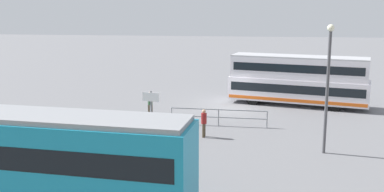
{
  "coord_description": "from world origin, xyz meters",
  "views": [
    {
      "loc": [
        -1.59,
        33.13,
        7.57
      ],
      "look_at": [
        1.92,
        6.59,
        2.23
      ],
      "focal_mm": 42.87,
      "sensor_mm": 36.0,
      "label": 1
    }
  ],
  "objects": [
    {
      "name": "pedestrian_crossing",
      "position": [
        1.1,
        7.53,
        0.95
      ],
      "size": [
        0.37,
        0.37,
        1.65
      ],
      "color": "#4C3F2D",
      "rests_on": "ground"
    },
    {
      "name": "ground_plane",
      "position": [
        0.0,
        0.0,
        0.0
      ],
      "size": [
        160.0,
        160.0,
        0.0
      ],
      "primitive_type": "plane",
      "color": "slate"
    },
    {
      "name": "tram_yellow",
      "position": [
        8.16,
        16.91,
        1.81
      ],
      "size": [
        15.6,
        3.88,
        3.5
      ],
      "color": "teal",
      "rests_on": "ground"
    },
    {
      "name": "pedestrian_near_railing",
      "position": [
        5.28,
        3.07,
        1.0
      ],
      "size": [
        0.45,
        0.45,
        1.74
      ],
      "color": "#4C3F2D",
      "rests_on": "ground"
    },
    {
      "name": "street_lamp",
      "position": [
        -5.4,
        9.62,
        3.89
      ],
      "size": [
        0.36,
        0.36,
        6.63
      ],
      "color": "#4C4C51",
      "rests_on": "ground"
    },
    {
      "name": "pedestrian_railing",
      "position": [
        0.44,
        4.86,
        0.73
      ],
      "size": [
        6.17,
        0.29,
        1.08
      ],
      "color": "gray",
      "rests_on": "ground"
    },
    {
      "name": "double_decker_bus",
      "position": [
        -5.08,
        -1.99,
        1.94
      ],
      "size": [
        10.65,
        4.86,
        3.79
      ],
      "color": "silver",
      "rests_on": "ground"
    },
    {
      "name": "info_sign",
      "position": [
        4.63,
        5.71,
        1.6
      ],
      "size": [
        1.1,
        0.28,
        2.31
      ],
      "color": "slate",
      "rests_on": "ground"
    }
  ]
}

